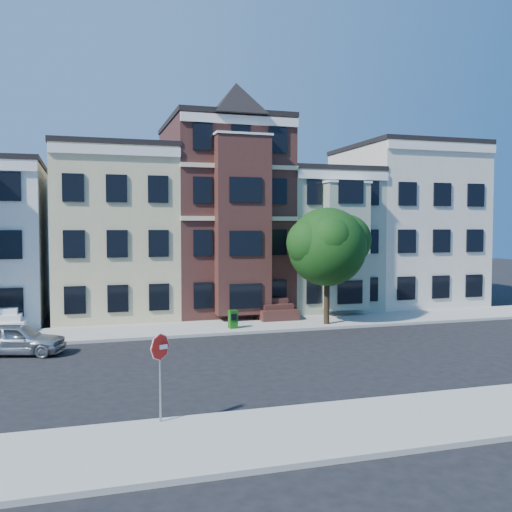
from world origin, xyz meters
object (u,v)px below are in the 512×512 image
object	(u,v)px
parked_car	(18,339)
newspaper_box	(233,319)
stop_sign	(160,372)
street_tree	(327,252)

from	to	relation	value
parked_car	newspaper_box	world-z (taller)	parked_car
parked_car	stop_sign	bearing A→B (deg)	-139.69
newspaper_box	stop_sign	xyz separation A→B (m)	(-5.56, -13.39, 0.91)
street_tree	newspaper_box	bearing A→B (deg)	178.29
newspaper_box	stop_sign	bearing A→B (deg)	-118.54
street_tree	parked_car	bearing A→B (deg)	-170.83
newspaper_box	stop_sign	distance (m)	14.53
street_tree	newspaper_box	xyz separation A→B (m)	(-5.32, 0.16, -3.50)
street_tree	stop_sign	distance (m)	17.32
street_tree	parked_car	size ratio (longest dim) A/B	1.98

